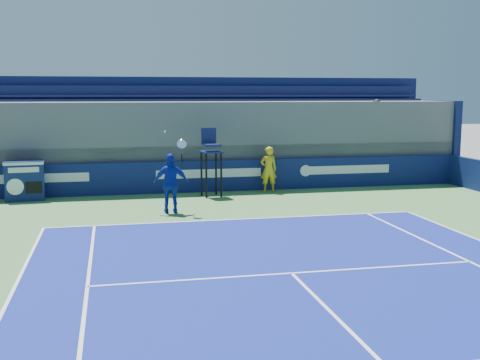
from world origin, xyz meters
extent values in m
imported|color=gold|center=(2.18, 16.53, 0.87)|extent=(0.65, 0.44, 1.72)
cube|color=white|center=(0.00, 11.88, 0.02)|extent=(10.97, 0.07, 0.00)
cube|color=white|center=(0.00, 6.40, 0.02)|extent=(8.23, 0.07, 0.00)
cube|color=#0D174E|center=(0.00, 17.10, 0.60)|extent=(20.40, 0.20, 1.20)
cube|color=white|center=(-6.00, 17.00, 0.72)|extent=(3.20, 0.01, 0.32)
cube|color=white|center=(0.00, 17.00, 0.72)|extent=(4.00, 0.01, 0.32)
cube|color=white|center=(5.50, 17.00, 0.72)|extent=(3.60, 0.01, 0.32)
cylinder|color=white|center=(3.80, 16.99, 0.72)|extent=(0.44, 0.01, 0.44)
cube|color=#101C50|center=(-6.56, 16.62, 0.70)|extent=(1.35, 0.80, 1.40)
cube|color=silver|center=(-6.56, 16.62, 1.33)|extent=(1.37, 0.83, 0.10)
cylinder|color=white|center=(-6.83, 16.24, 0.55)|extent=(0.56, 0.07, 0.56)
cube|color=black|center=(-6.24, 16.29, 0.50)|extent=(0.55, 0.07, 0.40)
cube|color=silver|center=(-6.53, 16.26, 1.12)|extent=(1.00, 0.09, 0.18)
cylinder|color=black|center=(-0.32, 15.70, 0.80)|extent=(0.08, 0.08, 1.60)
cylinder|color=black|center=(0.24, 15.80, 0.80)|extent=(0.08, 0.08, 1.60)
cylinder|color=black|center=(-0.41, 16.25, 0.80)|extent=(0.08, 0.08, 1.60)
cylinder|color=black|center=(0.14, 16.35, 0.80)|extent=(0.08, 0.08, 1.60)
cube|color=#0E1947|center=(-0.09, 16.03, 1.63)|extent=(0.81, 0.81, 0.06)
cube|color=#141A4D|center=(-0.07, 15.93, 1.88)|extent=(0.62, 0.53, 0.08)
cube|color=#121845|center=(-0.13, 16.28, 2.18)|extent=(0.55, 0.15, 0.60)
imported|color=#122796|center=(-1.81, 13.27, 0.95)|extent=(1.12, 0.53, 1.87)
cylinder|color=black|center=(-1.47, 13.17, 1.70)|extent=(0.06, 0.16, 0.39)
torus|color=silver|center=(-1.48, 13.10, 2.18)|extent=(0.31, 0.16, 0.29)
cylinder|color=silver|center=(-1.48, 13.10, 2.18)|extent=(0.26, 0.12, 0.24)
sphere|color=#CFE633|center=(-1.97, 13.20, 2.55)|extent=(0.07, 0.07, 0.07)
cube|color=#56565C|center=(0.00, 19.00, 1.69)|extent=(20.40, 3.60, 3.38)
cube|color=#56565C|center=(0.00, 17.65, 1.48)|extent=(20.40, 0.90, 0.55)
cube|color=#121844|center=(0.00, 17.55, 1.95)|extent=(20.00, 0.45, 0.08)
cube|color=#121844|center=(0.00, 17.80, 2.15)|extent=(20.00, 0.06, 0.45)
cube|color=#56565C|center=(0.00, 18.55, 2.02)|extent=(20.40, 0.90, 0.55)
cube|color=#121844|center=(0.00, 18.45, 2.50)|extent=(20.00, 0.45, 0.08)
cube|color=#121844|center=(0.00, 18.70, 2.70)|extent=(20.00, 0.06, 0.45)
cube|color=#56565C|center=(0.00, 19.45, 2.58)|extent=(20.40, 0.90, 0.55)
cube|color=#121844|center=(0.00, 19.35, 3.05)|extent=(20.00, 0.45, 0.08)
cube|color=#121844|center=(0.00, 19.60, 3.25)|extent=(20.00, 0.06, 0.45)
cube|color=#56565C|center=(0.00, 20.35, 3.13)|extent=(20.40, 0.90, 0.55)
cube|color=#121844|center=(0.00, 20.25, 3.60)|extent=(20.00, 0.45, 0.08)
cube|color=#121844|center=(0.00, 20.50, 3.80)|extent=(20.00, 0.06, 0.45)
cube|color=#0C1647|center=(0.00, 20.95, 2.20)|extent=(20.80, 0.30, 4.40)
cube|color=#0C1647|center=(10.35, 19.00, 1.70)|extent=(0.30, 3.90, 3.40)
imported|color=gold|center=(-5.73, 17.60, 2.57)|extent=(0.84, 0.69, 1.59)
imported|color=teal|center=(2.10, 17.60, 2.57)|extent=(0.94, 0.40, 1.60)
imported|color=black|center=(6.93, 17.60, 2.62)|extent=(0.64, 0.44, 1.71)
camera|label=1|loc=(-3.58, -5.16, 3.72)|focal=45.00mm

